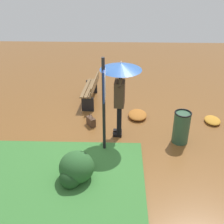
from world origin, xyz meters
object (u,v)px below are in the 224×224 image
(handbag, at_px, (91,121))
(park_bench, at_px, (91,90))
(trash_bin, at_px, (181,127))
(person_with_umbrella, at_px, (120,80))
(info_sign_post, at_px, (104,95))

(handbag, bearing_deg, park_bench, -175.00)
(handbag, distance_m, park_bench, 1.48)
(handbag, relative_size, trash_bin, 0.44)
(person_with_umbrella, xyz_separation_m, handbag, (-0.51, -0.78, -1.42))
(park_bench, bearing_deg, handbag, 5.00)
(person_with_umbrella, relative_size, info_sign_post, 0.89)
(info_sign_post, relative_size, park_bench, 1.64)
(person_with_umbrella, height_order, info_sign_post, info_sign_post)
(info_sign_post, bearing_deg, park_bench, -167.58)
(person_with_umbrella, distance_m, info_sign_post, 0.69)
(park_bench, bearing_deg, trash_bin, 48.35)
(info_sign_post, height_order, handbag, info_sign_post)
(handbag, bearing_deg, trash_bin, 73.00)
(person_with_umbrella, bearing_deg, info_sign_post, -30.27)
(handbag, relative_size, park_bench, 0.26)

